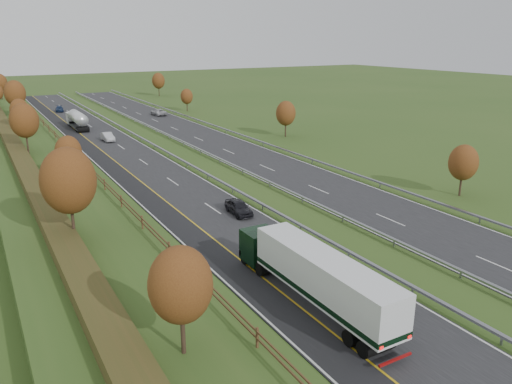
% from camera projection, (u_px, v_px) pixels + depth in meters
% --- Properties ---
extents(ground, '(400.00, 400.00, 0.00)m').
position_uv_depth(ground, '(197.00, 162.00, 73.07)').
color(ground, '#314D1B').
rests_on(ground, ground).
extents(near_carriageway, '(10.50, 200.00, 0.04)m').
position_uv_depth(near_carriageway, '(133.00, 162.00, 73.42)').
color(near_carriageway, black).
rests_on(near_carriageway, ground).
extents(far_carriageway, '(10.50, 200.00, 0.04)m').
position_uv_depth(far_carriageway, '(233.00, 150.00, 81.24)').
color(far_carriageway, black).
rests_on(far_carriageway, ground).
extents(hard_shoulder, '(3.00, 200.00, 0.04)m').
position_uv_depth(hard_shoulder, '(107.00, 165.00, 71.64)').
color(hard_shoulder, black).
rests_on(hard_shoulder, ground).
extents(lane_markings, '(26.75, 200.00, 0.01)m').
position_uv_depth(lane_markings, '(174.00, 157.00, 76.34)').
color(lane_markings, silver).
rests_on(lane_markings, near_carriageway).
extents(embankment_left, '(12.00, 200.00, 2.00)m').
position_uv_depth(embankment_left, '(37.00, 166.00, 66.96)').
color(embankment_left, '#314D1B').
rests_on(embankment_left, ground).
extents(hedge_left, '(2.20, 180.00, 1.10)m').
position_uv_depth(hedge_left, '(19.00, 156.00, 65.55)').
color(hedge_left, '#383A18').
rests_on(hedge_left, embankment_left).
extents(fence_left, '(0.12, 189.06, 1.20)m').
position_uv_depth(fence_left, '(71.00, 150.00, 68.24)').
color(fence_left, '#422B19').
rests_on(fence_left, embankment_left).
extents(median_barrier_near, '(0.32, 200.00, 0.71)m').
position_uv_depth(median_barrier_near, '(170.00, 153.00, 75.94)').
color(median_barrier_near, gray).
rests_on(median_barrier_near, ground).
extents(median_barrier_far, '(0.32, 200.00, 0.71)m').
position_uv_depth(median_barrier_far, '(200.00, 150.00, 78.36)').
color(median_barrier_far, gray).
rests_on(median_barrier_far, ground).
extents(outer_barrier_far, '(0.32, 200.00, 0.71)m').
position_uv_depth(outer_barrier_far, '(263.00, 142.00, 83.81)').
color(outer_barrier_far, gray).
rests_on(outer_barrier_far, ground).
extents(trees_left, '(6.64, 164.30, 7.66)m').
position_uv_depth(trees_left, '(38.00, 130.00, 62.74)').
color(trees_left, '#2D2116').
rests_on(trees_left, embankment_left).
extents(trees_far, '(8.45, 118.60, 7.12)m').
position_uv_depth(trees_far, '(225.00, 100.00, 110.50)').
color(trees_far, '#2D2116').
rests_on(trees_far, ground).
extents(box_lorry, '(2.58, 16.28, 4.06)m').
position_uv_depth(box_lorry, '(314.00, 274.00, 33.43)').
color(box_lorry, black).
rests_on(box_lorry, near_carriageway).
extents(road_tanker, '(2.40, 11.22, 3.46)m').
position_uv_depth(road_tanker, '(77.00, 119.00, 99.41)').
color(road_tanker, silver).
rests_on(road_tanker, near_carriageway).
extents(car_dark_near, '(2.07, 4.47, 1.48)m').
position_uv_depth(car_dark_near, '(239.00, 207.00, 51.43)').
color(car_dark_near, black).
rests_on(car_dark_near, near_carriageway).
extents(car_silver_mid, '(1.71, 4.55, 1.48)m').
position_uv_depth(car_silver_mid, '(108.00, 137.00, 87.66)').
color(car_silver_mid, '#B8B8BE').
rests_on(car_silver_mid, near_carriageway).
extents(car_small_far, '(2.43, 4.72, 1.31)m').
position_uv_depth(car_small_far, '(59.00, 109.00, 122.24)').
color(car_small_far, '#172749').
rests_on(car_small_far, near_carriageway).
extents(car_oncoming, '(2.55, 5.40, 1.49)m').
position_uv_depth(car_oncoming, '(159.00, 112.00, 116.44)').
color(car_oncoming, '#BBBAC0').
rests_on(car_oncoming, far_carriageway).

